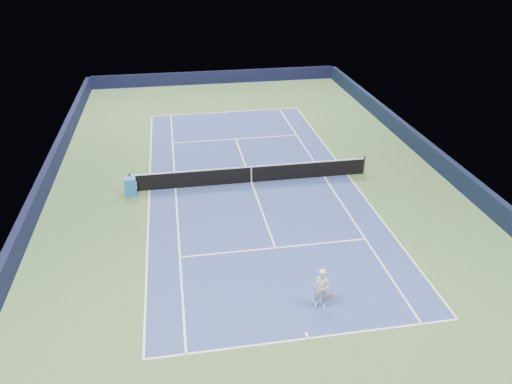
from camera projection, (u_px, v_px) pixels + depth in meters
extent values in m
plane|color=#3D5D33|center=(251.00, 182.00, 27.24)|extent=(40.00, 40.00, 0.00)
cube|color=black|center=(215.00, 77.00, 44.22)|extent=(22.00, 0.35, 1.10)
cube|color=black|center=(437.00, 159.00, 28.61)|extent=(0.35, 40.00, 1.10)
cube|color=black|center=(42.00, 189.00, 25.36)|extent=(0.35, 40.00, 1.10)
cube|color=navy|center=(251.00, 182.00, 27.24)|extent=(10.97, 23.77, 0.01)
cube|color=white|center=(226.00, 112.00, 37.57)|extent=(10.97, 0.08, 0.00)
cube|color=white|center=(308.00, 338.00, 16.90)|extent=(10.97, 0.08, 0.00)
cube|color=white|center=(347.00, 175.00, 28.06)|extent=(0.08, 23.77, 0.00)
cube|color=white|center=(149.00, 190.00, 26.41)|extent=(0.08, 23.77, 0.00)
cube|color=white|center=(324.00, 177.00, 27.85)|extent=(0.08, 23.77, 0.00)
cube|color=white|center=(175.00, 188.00, 26.62)|extent=(0.08, 23.77, 0.00)
cube|color=white|center=(236.00, 139.00, 32.80)|extent=(8.23, 0.08, 0.00)
cube|color=white|center=(275.00, 248.00, 21.67)|extent=(8.23, 0.08, 0.00)
cube|color=white|center=(251.00, 182.00, 27.23)|extent=(0.08, 12.80, 0.00)
cube|color=white|center=(226.00, 113.00, 37.44)|extent=(0.08, 0.30, 0.00)
cube|color=white|center=(307.00, 335.00, 17.03)|extent=(0.08, 0.30, 0.00)
cylinder|color=black|center=(131.00, 183.00, 26.03)|extent=(0.10, 0.10, 1.07)
cylinder|color=black|center=(364.00, 165.00, 27.95)|extent=(0.10, 0.10, 1.07)
cube|color=black|center=(251.00, 175.00, 27.02)|extent=(12.80, 0.03, 0.91)
cube|color=white|center=(251.00, 167.00, 26.80)|extent=(12.80, 0.04, 0.06)
cube|color=white|center=(251.00, 175.00, 27.02)|extent=(0.05, 0.04, 0.91)
cube|color=blue|center=(130.00, 186.00, 25.77)|extent=(0.62, 0.57, 0.96)
cube|color=white|center=(136.00, 186.00, 25.83)|extent=(0.04, 0.43, 0.43)
imported|color=silver|center=(322.00, 289.00, 17.93)|extent=(0.70, 0.60, 1.63)
cylinder|color=pink|center=(330.00, 292.00, 17.99)|extent=(0.03, 0.03, 0.27)
cylinder|color=black|center=(330.00, 297.00, 18.10)|extent=(0.27, 0.02, 0.27)
cylinder|color=#C6809F|center=(330.00, 297.00, 18.10)|extent=(0.29, 0.03, 0.29)
sphere|color=gold|center=(320.00, 230.00, 17.93)|extent=(0.07, 0.07, 0.07)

